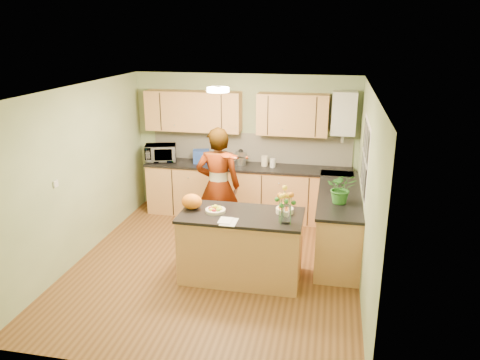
# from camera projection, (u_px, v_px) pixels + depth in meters

# --- Properties ---
(floor) EXTENTS (4.50, 4.50, 0.00)m
(floor) POSITION_uv_depth(u_px,v_px,m) (215.00, 265.00, 6.71)
(floor) COLOR #583619
(floor) RESTS_ON ground
(ceiling) EXTENTS (4.00, 4.50, 0.02)m
(ceiling) POSITION_uv_depth(u_px,v_px,m) (212.00, 89.00, 5.94)
(ceiling) COLOR white
(ceiling) RESTS_ON wall_back
(wall_back) EXTENTS (4.00, 0.02, 2.50)m
(wall_back) POSITION_uv_depth(u_px,v_px,m) (245.00, 144.00, 8.42)
(wall_back) COLOR gray
(wall_back) RESTS_ON floor
(wall_front) EXTENTS (4.00, 0.02, 2.50)m
(wall_front) POSITION_uv_depth(u_px,v_px,m) (152.00, 259.00, 4.22)
(wall_front) COLOR gray
(wall_front) RESTS_ON floor
(wall_left) EXTENTS (0.02, 4.50, 2.50)m
(wall_left) POSITION_uv_depth(u_px,v_px,m) (79.00, 174.00, 6.70)
(wall_left) COLOR gray
(wall_left) RESTS_ON floor
(wall_right) EXTENTS (0.02, 4.50, 2.50)m
(wall_right) POSITION_uv_depth(u_px,v_px,m) (366.00, 192.00, 5.95)
(wall_right) COLOR gray
(wall_right) RESTS_ON floor
(back_counter) EXTENTS (3.64, 0.62, 0.94)m
(back_counter) POSITION_uv_depth(u_px,v_px,m) (247.00, 191.00, 8.36)
(back_counter) COLOR #BA7F4A
(back_counter) RESTS_ON floor
(right_counter) EXTENTS (0.62, 2.24, 0.94)m
(right_counter) POSITION_uv_depth(u_px,v_px,m) (338.00, 221.00, 7.04)
(right_counter) COLOR #BA7F4A
(right_counter) RESTS_ON floor
(splashback) EXTENTS (3.60, 0.02, 0.52)m
(splashback) POSITION_uv_depth(u_px,v_px,m) (250.00, 147.00, 8.40)
(splashback) COLOR silver
(splashback) RESTS_ON back_counter
(upper_cabinets) EXTENTS (3.20, 0.34, 0.70)m
(upper_cabinets) POSITION_uv_depth(u_px,v_px,m) (233.00, 112.00, 8.11)
(upper_cabinets) COLOR #BA7F4A
(upper_cabinets) RESTS_ON wall_back
(boiler) EXTENTS (0.40, 0.30, 0.86)m
(boiler) POSITION_uv_depth(u_px,v_px,m) (344.00, 113.00, 7.75)
(boiler) COLOR silver
(boiler) RESTS_ON wall_back
(window_right) EXTENTS (0.01, 1.30, 1.05)m
(window_right) POSITION_uv_depth(u_px,v_px,m) (365.00, 158.00, 6.42)
(window_right) COLOR silver
(window_right) RESTS_ON wall_right
(light_switch) EXTENTS (0.02, 0.09, 0.09)m
(light_switch) POSITION_uv_depth(u_px,v_px,m) (56.00, 184.00, 6.12)
(light_switch) COLOR silver
(light_switch) RESTS_ON wall_left
(ceiling_lamp) EXTENTS (0.30, 0.30, 0.07)m
(ceiling_lamp) POSITION_uv_depth(u_px,v_px,m) (218.00, 90.00, 6.23)
(ceiling_lamp) COLOR #FFEABF
(ceiling_lamp) RESTS_ON ceiling
(peninsula_island) EXTENTS (1.62, 0.83, 0.93)m
(peninsula_island) POSITION_uv_depth(u_px,v_px,m) (241.00, 246.00, 6.26)
(peninsula_island) COLOR #BA7F4A
(peninsula_island) RESTS_ON floor
(fruit_dish) EXTENTS (0.27, 0.27, 0.09)m
(fruit_dish) POSITION_uv_depth(u_px,v_px,m) (215.00, 209.00, 6.17)
(fruit_dish) COLOR beige
(fruit_dish) RESTS_ON peninsula_island
(orange_bowl) EXTENTS (0.23, 0.23, 0.13)m
(orange_bowl) POSITION_uv_depth(u_px,v_px,m) (285.00, 209.00, 6.13)
(orange_bowl) COLOR beige
(orange_bowl) RESTS_ON peninsula_island
(flower_vase) EXTENTS (0.28, 0.28, 0.51)m
(flower_vase) POSITION_uv_depth(u_px,v_px,m) (286.00, 197.00, 5.73)
(flower_vase) COLOR silver
(flower_vase) RESTS_ON peninsula_island
(orange_bag) EXTENTS (0.33, 0.30, 0.21)m
(orange_bag) POSITION_uv_depth(u_px,v_px,m) (192.00, 201.00, 6.26)
(orange_bag) COLOR orange
(orange_bag) RESTS_ON peninsula_island
(papers) EXTENTS (0.20, 0.27, 0.01)m
(papers) POSITION_uv_depth(u_px,v_px,m) (229.00, 222.00, 5.85)
(papers) COLOR white
(papers) RESTS_ON peninsula_island
(violinist) EXTENTS (0.73, 0.53, 1.85)m
(violinist) POSITION_uv_depth(u_px,v_px,m) (218.00, 186.00, 7.18)
(violinist) COLOR #EEB791
(violinist) RESTS_ON floor
(violin) EXTENTS (0.59, 0.51, 0.15)m
(violin) POSITION_uv_depth(u_px,v_px,m) (227.00, 156.00, 6.77)
(violin) COLOR #551A05
(violin) RESTS_ON violinist
(microwave) EXTENTS (0.63, 0.51, 0.30)m
(microwave) POSITION_uv_depth(u_px,v_px,m) (161.00, 153.00, 8.47)
(microwave) COLOR silver
(microwave) RESTS_ON back_counter
(blue_box) EXTENTS (0.34, 0.28, 0.23)m
(blue_box) POSITION_uv_depth(u_px,v_px,m) (201.00, 156.00, 8.38)
(blue_box) COLOR #203D95
(blue_box) RESTS_ON back_counter
(kettle) EXTENTS (0.18, 0.18, 0.33)m
(kettle) POSITION_uv_depth(u_px,v_px,m) (241.00, 157.00, 8.23)
(kettle) COLOR #B1B1B6
(kettle) RESTS_ON back_counter
(jar_cream) EXTENTS (0.13, 0.13, 0.18)m
(jar_cream) POSITION_uv_depth(u_px,v_px,m) (265.00, 161.00, 8.18)
(jar_cream) COLOR beige
(jar_cream) RESTS_ON back_counter
(jar_white) EXTENTS (0.11, 0.11, 0.15)m
(jar_white) POSITION_uv_depth(u_px,v_px,m) (273.00, 163.00, 8.11)
(jar_white) COLOR silver
(jar_white) RESTS_ON back_counter
(potted_plant) EXTENTS (0.41, 0.36, 0.44)m
(potted_plant) POSITION_uv_depth(u_px,v_px,m) (342.00, 188.00, 6.39)
(potted_plant) COLOR #2C6F25
(potted_plant) RESTS_ON right_counter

